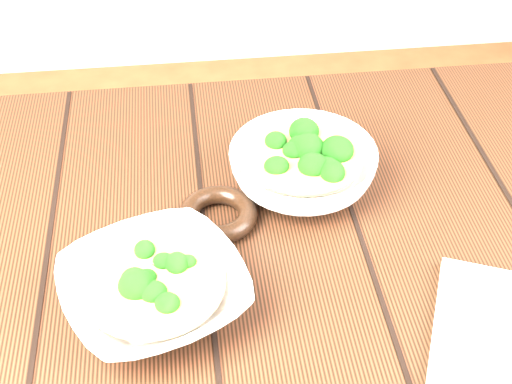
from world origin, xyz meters
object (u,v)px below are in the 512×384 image
object	(u,v)px
table	(225,312)
soup_bowl_back	(303,167)
soup_bowl_front	(154,289)
trivet	(218,214)

from	to	relation	value
table	soup_bowl_back	distance (m)	0.23
soup_bowl_front	soup_bowl_back	world-z (taller)	soup_bowl_back
soup_bowl_front	trivet	bearing A→B (deg)	57.84
table	trivet	size ratio (longest dim) A/B	11.56
soup_bowl_front	trivet	distance (m)	0.16
table	soup_bowl_front	distance (m)	0.19
table	soup_bowl_back	bearing A→B (deg)	42.79
soup_bowl_front	soup_bowl_back	size ratio (longest dim) A/B	1.05
trivet	soup_bowl_front	bearing A→B (deg)	-122.16
table	soup_bowl_back	size ratio (longest dim) A/B	4.69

